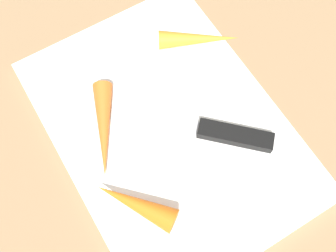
% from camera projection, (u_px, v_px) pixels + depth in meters
% --- Properties ---
extents(ground_plane, '(1.40, 1.40, 0.00)m').
position_uv_depth(ground_plane, '(168.00, 130.00, 0.53)').
color(ground_plane, '#8C6D4C').
extents(cutting_board, '(0.36, 0.26, 0.01)m').
position_uv_depth(cutting_board, '(168.00, 128.00, 0.52)').
color(cutting_board, white).
rests_on(cutting_board, ground_plane).
extents(knife, '(0.15, 0.16, 0.01)m').
position_uv_depth(knife, '(224.00, 133.00, 0.51)').
color(knife, '#B7B7BC').
rests_on(knife, cutting_board).
extents(carrot_longest, '(0.12, 0.07, 0.03)m').
position_uv_depth(carrot_longest, '(104.00, 129.00, 0.50)').
color(carrot_longest, orange).
rests_on(carrot_longest, cutting_board).
extents(carrot_medium, '(0.07, 0.10, 0.02)m').
position_uv_depth(carrot_medium, '(199.00, 39.00, 0.55)').
color(carrot_medium, orange).
rests_on(carrot_medium, cutting_board).
extents(carrot_shortest, '(0.09, 0.08, 0.03)m').
position_uv_depth(carrot_shortest, '(135.00, 204.00, 0.46)').
color(carrot_shortest, orange).
rests_on(carrot_shortest, cutting_board).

